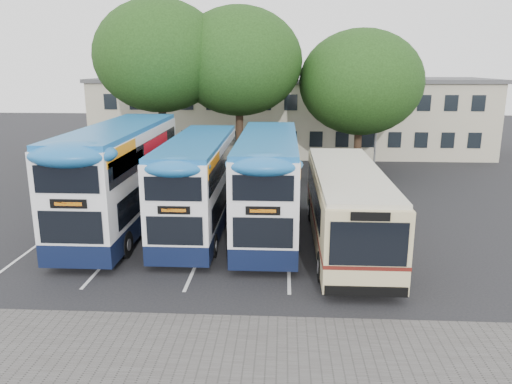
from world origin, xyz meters
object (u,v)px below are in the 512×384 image
Objects in this scene: lamp_post at (378,98)px; bus_single at (347,202)px; tree_right at (361,82)px; bus_dd_left at (121,173)px; bus_dd_mid at (198,180)px; bus_dd_right at (268,179)px; tree_left at (160,56)px; tree_mid at (239,62)px.

lamp_post is 0.84× the size of bus_single.
tree_right is at bearing -126.19° from lamp_post.
lamp_post is at bearing 53.81° from tree_right.
lamp_post is at bearing 45.01° from bus_dd_left.
bus_dd_right reaches higher than bus_dd_mid.
tree_left is 13.62m from bus_dd_right.
tree_mid is 8.01m from tree_right.
tree_right reaches higher than bus_dd_left.
tree_right is 17.35m from bus_dd_left.
bus_dd_left is at bearing 170.01° from bus_single.
tree_mid is 12.75m from bus_dd_left.
tree_right is 0.92× the size of bus_dd_right.
tree_left is 12.95m from tree_right.
tree_right is 0.89× the size of bus_single.
tree_left is at bearing 131.37° from bus_single.
bus_dd_left is at bearing -112.08° from tree_mid.
tree_left is 1.04× the size of bus_single.
bus_single is at bearing -13.72° from bus_dd_mid.
bus_dd_mid is at bearing 179.60° from bus_dd_right.
tree_mid is 1.05× the size of bus_dd_right.
bus_dd_left is at bearing 176.96° from bus_dd_mid.
tree_left reaches higher than bus_dd_mid.
tree_mid is 12.27m from bus_dd_mid.
lamp_post is 16.39m from bus_single.
bus_dd_right is (6.65, -0.21, -0.19)m from bus_dd_left.
bus_dd_mid is at bearing -126.27° from lamp_post.
lamp_post is 2.85m from tree_right.
tree_left reaches higher than tree_right.
tree_right is (12.74, 1.65, -1.62)m from tree_left.
tree_mid is at bearing -162.68° from lamp_post.
bus_single is (10.41, -11.82, -5.97)m from tree_left.
bus_dd_right is at bearing -117.07° from lamp_post.
bus_dd_right reaches higher than bus_single.
lamp_post is 0.80× the size of bus_dd_left.
bus_dd_right is at bearing -0.40° from bus_dd_mid.
bus_dd_right is 3.68m from bus_single.
tree_right is at bearing 7.36° from tree_left.
tree_mid reaches higher than bus_single.
lamp_post is 16.00m from bus_dd_right.
tree_right is at bearing 80.19° from bus_single.
tree_left is 1.03× the size of tree_mid.
tree_left is at bearing -165.24° from lamp_post.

